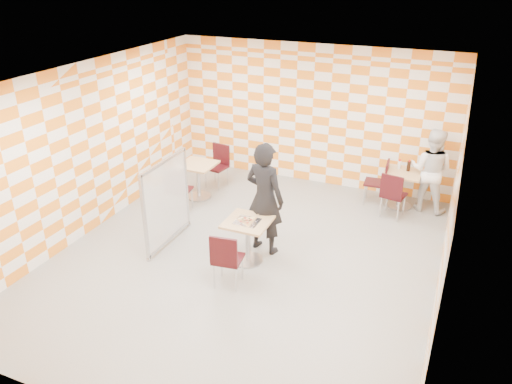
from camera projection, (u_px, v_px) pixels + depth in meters
room_shell at (259, 163)px, 8.14m from camera, size 7.00×7.00×7.00m
main_table at (248, 234)px, 8.03m from camera, size 0.70×0.70×0.75m
second_table at (401, 183)px, 9.85m from camera, size 0.70×0.70×0.75m
empty_table at (198, 175)px, 10.23m from camera, size 0.70×0.70×0.75m
chair_main_front at (226, 257)px, 7.36m from camera, size 0.47×0.48×0.92m
chair_second_front at (393, 192)px, 9.38m from camera, size 0.49×0.50×0.92m
chair_second_side at (380, 179)px, 9.95m from camera, size 0.45×0.45×0.92m
chair_empty_near at (178, 187)px, 9.58m from camera, size 0.48×0.49×0.92m
chair_empty_far at (219, 162)px, 10.77m from camera, size 0.48×0.49×0.92m
partition at (167, 202)px, 8.46m from camera, size 0.08×1.38×1.55m
man_dark at (265, 198)px, 8.18m from camera, size 0.78×0.60×1.93m
man_white at (431, 170)px, 9.61m from camera, size 0.90×0.76×1.67m
pizza_on_foil at (247, 220)px, 7.91m from camera, size 0.40×0.40×0.04m
sport_bottle at (399, 165)px, 9.86m from camera, size 0.06×0.06×0.20m
soda_bottle at (409, 166)px, 9.75m from camera, size 0.07×0.07×0.23m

